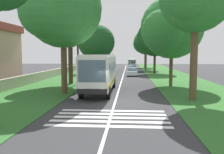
% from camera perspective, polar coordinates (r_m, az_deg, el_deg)
% --- Properties ---
extents(ground, '(160.00, 160.00, 0.00)m').
position_cam_1_polar(ground, '(19.97, 0.77, -5.60)').
color(ground, '#333335').
extents(grass_verge_left, '(120.00, 8.00, 0.04)m').
position_cam_1_polar(grass_verge_left, '(36.01, -10.99, -0.83)').
color(grass_verge_left, '#2D6628').
rests_on(grass_verge_left, ground).
extents(grass_verge_right, '(120.00, 8.00, 0.04)m').
position_cam_1_polar(grass_verge_right, '(35.50, 15.52, -1.01)').
color(grass_verge_right, '#2D6628').
rests_on(grass_verge_right, ground).
extents(centre_line, '(110.00, 0.16, 0.01)m').
position_cam_1_polar(centre_line, '(34.80, 2.17, -0.97)').
color(centre_line, silver).
rests_on(centre_line, ground).
extents(coach_bus, '(11.16, 2.62, 3.73)m').
position_cam_1_polar(coach_bus, '(24.72, -2.75, 1.49)').
color(coach_bus, silver).
rests_on(coach_bus, ground).
extents(zebra_crossing, '(4.05, 6.80, 0.01)m').
position_cam_1_polar(zebra_crossing, '(14.94, -0.37, -9.28)').
color(zebra_crossing, silver).
rests_on(zebra_crossing, ground).
extents(trailing_car_0, '(4.30, 1.78, 1.43)m').
position_cam_1_polar(trailing_car_0, '(43.97, 4.64, 1.16)').
color(trailing_car_0, silver).
rests_on(trailing_car_0, ground).
extents(trailing_car_1, '(4.30, 1.78, 1.43)m').
position_cam_1_polar(trailing_car_1, '(52.75, 4.51, 1.83)').
color(trailing_car_1, silver).
rests_on(trailing_car_1, ground).
extents(trailing_car_2, '(4.30, 1.78, 1.43)m').
position_cam_1_polar(trailing_car_2, '(59.58, 4.59, 2.21)').
color(trailing_car_2, silver).
rests_on(trailing_car_2, ground).
extents(trailing_minibus_0, '(6.00, 2.14, 2.53)m').
position_cam_1_polar(trailing_minibus_0, '(67.23, 4.60, 3.30)').
color(trailing_minibus_0, silver).
rests_on(trailing_minibus_0, ground).
extents(roadside_tree_left_0, '(7.54, 6.09, 11.36)m').
position_cam_1_polar(roadside_tree_left_0, '(32.20, -9.94, 12.98)').
color(roadside_tree_left_0, '#4C3826').
rests_on(roadside_tree_left_0, grass_verge_left).
extents(roadside_tree_left_1, '(5.36, 4.68, 10.02)m').
position_cam_1_polar(roadside_tree_left_1, '(60.46, -2.12, 8.82)').
color(roadside_tree_left_1, '#4C3826').
rests_on(roadside_tree_left_1, grass_verge_left).
extents(roadside_tree_left_3, '(8.79, 7.22, 11.51)m').
position_cam_1_polar(roadside_tree_left_3, '(24.40, -11.42, 14.50)').
color(roadside_tree_left_3, brown).
rests_on(roadside_tree_left_3, grass_verge_left).
extents(roadside_tree_left_4, '(8.81, 7.11, 9.73)m').
position_cam_1_polar(roadside_tree_left_4, '(51.47, -3.56, 7.76)').
color(roadside_tree_left_4, '#4C3826').
rests_on(roadside_tree_left_4, grass_verge_left).
extents(roadside_tree_right_0, '(8.85, 7.27, 10.47)m').
position_cam_1_polar(roadside_tree_right_0, '(30.16, 13.16, 10.64)').
color(roadside_tree_right_0, brown).
rests_on(roadside_tree_right_0, grass_verge_right).
extents(roadside_tree_right_2, '(7.46, 6.01, 9.58)m').
position_cam_1_polar(roadside_tree_right_2, '(60.33, 7.62, 7.74)').
color(roadside_tree_right_2, brown).
rests_on(roadside_tree_right_2, grass_verge_right).
extents(roadside_tree_right_3, '(6.18, 5.42, 11.15)m').
position_cam_1_polar(roadside_tree_right_3, '(73.10, 7.61, 8.74)').
color(roadside_tree_right_3, '#3D2D1E').
rests_on(roadside_tree_right_3, grass_verge_right).
extents(roadside_tree_right_4, '(8.22, 7.18, 10.50)m').
position_cam_1_polar(roadside_tree_right_4, '(50.17, 9.63, 8.60)').
color(roadside_tree_right_4, '#3D2D1E').
rests_on(roadside_tree_right_4, grass_verge_right).
extents(utility_pole, '(0.24, 1.40, 8.30)m').
position_cam_1_polar(utility_pole, '(31.34, -7.84, 6.23)').
color(utility_pole, '#473828').
rests_on(utility_pole, grass_verge_left).
extents(roadside_wall, '(70.00, 0.40, 1.20)m').
position_cam_1_polar(roadside_wall, '(41.69, -13.74, 0.78)').
color(roadside_wall, '#B2A893').
rests_on(roadside_wall, grass_verge_left).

